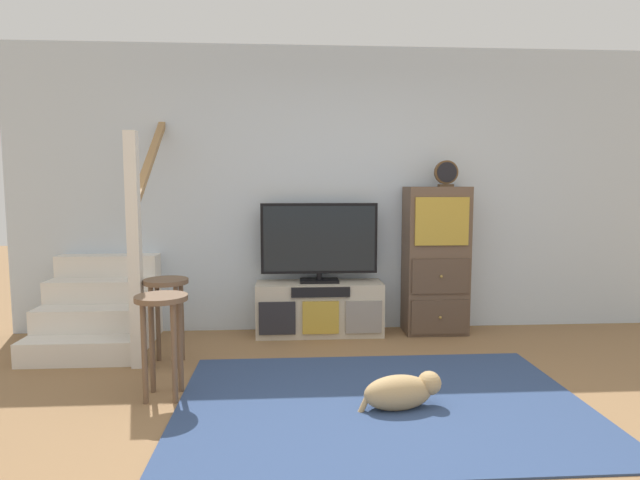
{
  "coord_description": "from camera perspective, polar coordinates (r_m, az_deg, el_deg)",
  "views": [
    {
      "loc": [
        -0.6,
        -2.56,
        1.39
      ],
      "look_at": [
        -0.32,
        1.76,
        0.94
      ],
      "focal_mm": 29.02,
      "sensor_mm": 36.0,
      "label": 1
    }
  ],
  "objects": [
    {
      "name": "side_cabinet",
      "position": [
        5.01,
        12.63,
        -2.23
      ],
      "size": [
        0.58,
        0.38,
        1.39
      ],
      "color": "brown",
      "rests_on": "ground_plane"
    },
    {
      "name": "media_console",
      "position": [
        4.89,
        -0.07,
        -7.57
      ],
      "size": [
        1.18,
        0.38,
        0.5
      ],
      "color": "#BCB29E",
      "rests_on": "ground_plane"
    },
    {
      "name": "television",
      "position": [
        4.81,
        -0.09,
        -0.05
      ],
      "size": [
        1.08,
        0.22,
        0.74
      ],
      "color": "black",
      "rests_on": "media_console"
    },
    {
      "name": "ground_plane",
      "position": [
        2.97,
        9.06,
        -22.04
      ],
      "size": [
        20.0,
        20.0,
        0.0
      ],
      "primitive_type": "plane",
      "color": "olive"
    },
    {
      "name": "staircase",
      "position": [
        5.14,
        -22.3,
        -5.98
      ],
      "size": [
        1.0,
        1.36,
        2.2
      ],
      "color": "silver",
      "rests_on": "ground_plane"
    },
    {
      "name": "desk_clock",
      "position": [
        4.97,
        13.74,
        7.13
      ],
      "size": [
        0.22,
        0.08,
        0.24
      ],
      "color": "#4C3823",
      "rests_on": "side_cabinet"
    },
    {
      "name": "dog",
      "position": [
        3.4,
        9.07,
        -16.15
      ],
      "size": [
        0.54,
        0.26,
        0.23
      ],
      "color": "tan",
      "rests_on": "ground_plane"
    },
    {
      "name": "bar_stool_far",
      "position": [
        4.21,
        -16.57,
        -6.44
      ],
      "size": [
        0.34,
        0.34,
        0.68
      ],
      "color": "brown",
      "rests_on": "ground_plane"
    },
    {
      "name": "bar_stool_near",
      "position": [
        3.56,
        -17.04,
        -8.58
      ],
      "size": [
        0.34,
        0.34,
        0.69
      ],
      "color": "brown",
      "rests_on": "ground_plane"
    },
    {
      "name": "area_rug",
      "position": [
        3.5,
        6.8,
        -17.42
      ],
      "size": [
        2.6,
        1.8,
        0.01
      ],
      "primitive_type": "cube",
      "color": "navy",
      "rests_on": "ground_plane"
    },
    {
      "name": "back_wall",
      "position": [
        5.05,
        3.16,
        5.46
      ],
      "size": [
        6.4,
        0.12,
        2.7
      ],
      "primitive_type": "cube",
      "color": "silver",
      "rests_on": "ground_plane"
    }
  ]
}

